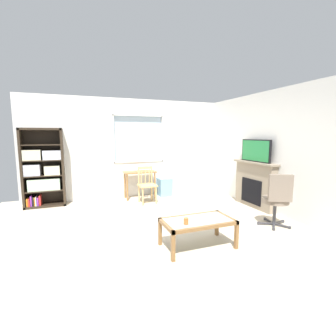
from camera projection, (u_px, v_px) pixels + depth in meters
The scene contains 12 objects.
ground at pixel (158, 228), 4.42m from camera, with size 6.26×6.03×0.02m, color beige.
wall_back_with_window at pixel (127, 150), 6.56m from camera, with size 5.26×0.15×2.63m.
wall_right at pixel (276, 152), 5.20m from camera, with size 0.12×5.23×2.63m, color silver.
bookshelf at pixel (43, 170), 5.67m from camera, with size 0.90×0.38×1.84m.
desk_under_window at pixel (140, 177), 6.42m from camera, with size 0.84×0.41×0.72m.
wooden_chair at pixel (147, 185), 5.98m from camera, with size 0.43×0.41×0.90m.
plastic_drawer_unit at pixel (164, 187), 6.77m from camera, with size 0.35×0.40×0.49m, color #72ADDB.
fireplace at pixel (255, 184), 5.64m from camera, with size 0.26×1.28×1.07m.
tv at pixel (256, 151), 5.53m from camera, with size 0.06×0.91×0.51m.
office_chair at pixel (277, 198), 4.39m from camera, with size 0.60×0.62×1.00m.
coffee_table at pixel (198, 223), 3.62m from camera, with size 1.06×0.58×0.43m.
sippy_cup at pixel (186, 221), 3.43m from camera, with size 0.07×0.07×0.09m, color orange.
Camera 1 is at (-1.34, -4.01, 1.68)m, focal length 25.89 mm.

